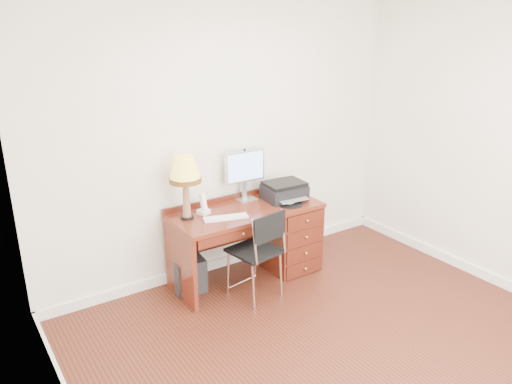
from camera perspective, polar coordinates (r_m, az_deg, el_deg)
ground at (r=4.28m, az=9.56°, el=-17.10°), size 4.00×4.00×0.00m
room_shell at (r=4.64m, az=4.18°, el=-12.90°), size 4.00×4.00×4.00m
desk at (r=5.18m, az=1.88°, el=-4.65°), size 1.50×0.67×0.75m
monitor at (r=5.03m, az=-1.28°, el=2.62°), size 0.45×0.15×0.51m
keyboard at (r=4.65m, az=-3.47°, el=-2.95°), size 0.43×0.23×0.02m
mouse_pad at (r=4.99m, az=3.94°, el=-1.30°), size 0.25×0.25×0.05m
printer at (r=5.12m, az=3.25°, el=0.15°), size 0.44×0.35×0.18m
leg_lamp at (r=4.55m, az=-8.12°, el=2.15°), size 0.29×0.29×0.60m
phone at (r=4.76m, az=-6.03°, el=-1.81°), size 0.12×0.12×0.21m
pen_cup at (r=5.21m, az=1.13°, el=0.12°), size 0.09×0.09×0.11m
chair at (r=4.60m, az=0.28°, el=-6.24°), size 0.48×0.48×0.88m
equipment_box at (r=4.94m, az=-7.74°, el=-9.26°), size 0.31×0.31×0.34m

